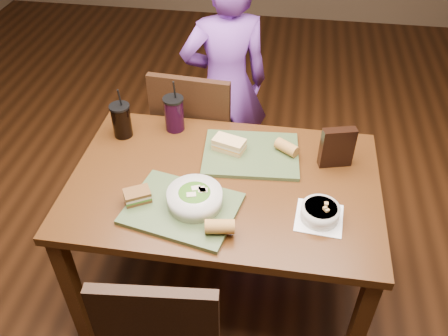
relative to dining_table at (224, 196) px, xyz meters
The scene contains 15 objects.
ground 0.66m from the dining_table, ahead, with size 6.00×6.00×0.00m, color #381C0B.
dining_table is the anchor object (origin of this frame).
chair_far 0.63m from the dining_table, 113.49° to the left, with size 0.44×0.44×0.95m.
diner 0.87m from the dining_table, 98.19° to the left, with size 0.50×0.33×1.38m, color purple.
tray_near 0.26m from the dining_table, 124.74° to the right, with size 0.42×0.32×0.02m, color #394B29.
tray_far 0.23m from the dining_table, 62.91° to the left, with size 0.42×0.32×0.02m, color #394B29.
salad_bowl 0.24m from the dining_table, 117.33° to the right, with size 0.22×0.22×0.07m.
soup_bowl 0.44m from the dining_table, 21.78° to the right, with size 0.19×0.19×0.07m.
sandwich_near 0.39m from the dining_table, 149.65° to the right, with size 0.12×0.11×0.05m.
sandwich_far 0.23m from the dining_table, 92.00° to the left, with size 0.16×0.11×0.06m.
baguette_near 0.33m from the dining_table, 84.10° to the right, with size 0.05×0.05×0.11m, color #AD7533.
baguette_far 0.35m from the dining_table, 40.21° to the left, with size 0.05×0.05×0.10m, color #AD7533.
cup_cola 0.60m from the dining_table, 154.58° to the left, with size 0.09×0.09×0.25m.
cup_berry 0.47m from the dining_table, 130.89° to the left, with size 0.10×0.10×0.26m.
chip_bag 0.53m from the dining_table, 21.42° to the left, with size 0.14×0.04×0.19m, color black.
Camera 1 is at (0.23, -1.46, 2.09)m, focal length 38.00 mm.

